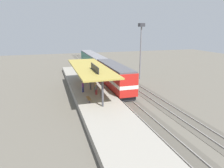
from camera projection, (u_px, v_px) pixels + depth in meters
The scene contains 12 objects.
ground_plane at pixel (128, 91), 36.28m from camera, with size 120.00×120.00×0.00m, color #5B564C.
track_near at pixel (117, 92), 35.70m from camera, with size 3.20×110.00×0.16m.
track_far at pixel (141, 90), 37.01m from camera, with size 3.20×110.00×0.16m.
platform at pixel (91, 92), 34.28m from camera, with size 6.00×44.00×0.90m, color gray.
station_canopy at pixel (90, 68), 33.13m from camera, with size 5.20×18.00×4.70m.
platform_bench at pixel (89, 98), 28.48m from camera, with size 0.44×1.70×0.50m.
locomotive at pixel (114, 77), 36.54m from camera, with size 2.93×14.43×4.44m.
passenger_carriage_single at pixel (93, 62), 53.17m from camera, with size 2.90×20.00×4.24m.
light_mast at pixel (141, 40), 42.82m from camera, with size 1.10×1.10×11.70m.
person_waiting at pixel (96, 89), 31.28m from camera, with size 0.34×0.34×1.71m.
person_walking at pixel (96, 86), 32.61m from camera, with size 0.34×0.34×1.71m.
person_boarding at pixel (83, 86), 32.46m from camera, with size 0.34×0.34×1.71m.
Camera 1 is at (-10.84, -32.34, 10.71)m, focal length 33.12 mm.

